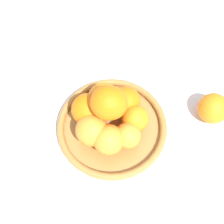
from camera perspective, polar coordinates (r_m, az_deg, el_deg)
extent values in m
plane|color=silver|center=(0.81, 0.00, -3.21)|extent=(4.00, 4.00, 0.00)
cylinder|color=#A57238|center=(0.81, 0.00, -3.03)|extent=(0.27, 0.27, 0.01)
torus|color=#A57238|center=(0.79, 0.00, -2.58)|extent=(0.28, 0.28, 0.02)
sphere|color=orange|center=(0.74, 2.89, -4.33)|extent=(0.06, 0.06, 0.06)
sphere|color=orange|center=(0.76, 4.27, -1.16)|extent=(0.07, 0.07, 0.07)
sphere|color=orange|center=(0.77, 2.55, 2.01)|extent=(0.07, 0.07, 0.07)
sphere|color=orange|center=(0.77, -1.20, 2.60)|extent=(0.08, 0.08, 0.08)
sphere|color=orange|center=(0.76, -4.46, 0.47)|extent=(0.08, 0.08, 0.08)
sphere|color=orange|center=(0.74, -3.71, -3.31)|extent=(0.08, 0.08, 0.08)
sphere|color=orange|center=(0.73, -0.69, -5.08)|extent=(0.07, 0.07, 0.07)
sphere|color=orange|center=(0.70, -0.81, 1.72)|extent=(0.08, 0.08, 0.08)
sphere|color=orange|center=(0.70, -0.17, 1.69)|extent=(0.08, 0.08, 0.08)
sphere|color=orange|center=(0.83, 18.01, 0.63)|extent=(0.08, 0.08, 0.08)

